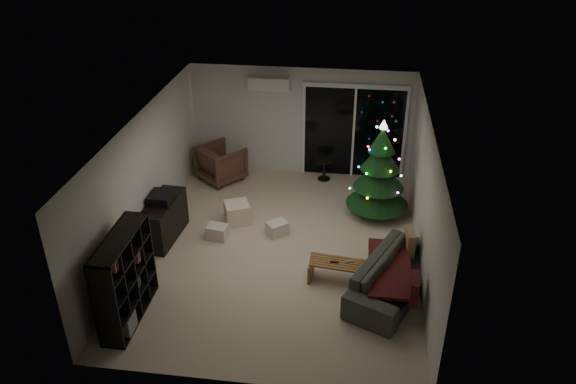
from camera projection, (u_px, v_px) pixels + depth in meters
The scene contains 18 objects.
room at pixel (313, 166), 11.23m from camera, with size 6.50×7.51×2.60m.
bookshelf at pixel (114, 277), 8.53m from camera, with size 0.37×1.47×1.47m, color black, non-canonical shape.
media_cabinet at pixel (164, 220), 10.62m from camera, with size 0.48×1.27×0.79m, color black.
stereo at pixel (161, 198), 10.39m from camera, with size 0.40×0.48×0.17m, color black.
armchair at pixel (221, 163), 12.73m from camera, with size 0.88×0.91×0.83m, color #482B22.
ottoman at pixel (237, 213), 11.21m from camera, with size 0.46×0.46×0.42m, color beige.
cardboard_box_a at pixel (217, 232), 10.73m from camera, with size 0.38×0.29×0.27m, color silver.
cardboard_box_b at pixel (277, 228), 10.84m from camera, with size 0.38×0.29×0.27m, color silver.
side_table at pixel (324, 170), 12.82m from camera, with size 0.38×0.38×0.48m, color black.
floor_lamp at pixel (238, 132), 13.13m from camera, with size 0.28×0.28×1.76m, color black.
sofa at pixel (395, 275), 9.24m from camera, with size 2.22×0.87×0.65m, color #4E504C.
sofa_throw at pixel (389, 268), 9.18m from camera, with size 0.69×1.60×0.05m, color #481914.
cushion_a at pixel (410, 241), 9.65m from camera, with size 0.13×0.43×0.43m, color tan.
cushion_b at pixel (414, 289), 8.52m from camera, with size 0.13×0.43×0.43m, color #481914.
coffee_table at pixel (343, 272), 9.55m from camera, with size 1.15×0.40×0.36m, color brown, non-canonical shape.
remote_a at pixel (335, 262), 9.48m from camera, with size 0.14×0.04×0.02m, color black.
remote_b at pixel (349, 261), 9.49m from camera, with size 0.13×0.04×0.02m, color slate.
christmas_tree at pixel (380, 169), 11.10m from camera, with size 1.28×1.28×2.06m, color #153D1C.
Camera 1 is at (1.29, -8.57, 5.99)m, focal length 35.00 mm.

